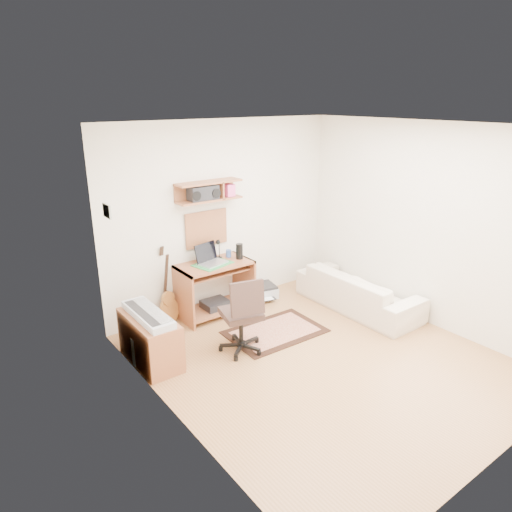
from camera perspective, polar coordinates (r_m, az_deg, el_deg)
floor at (r=5.53m, az=7.96°, el=-12.48°), size 3.60×4.00×0.01m
ceiling at (r=4.73m, az=9.44°, el=15.57°), size 3.60×4.00×0.01m
back_wall at (r=6.48m, az=-4.00°, el=4.99°), size 3.60×0.01×2.60m
left_wall at (r=3.98m, az=-10.15°, el=-4.56°), size 0.01×4.00×2.60m
right_wall at (r=6.35m, az=20.27°, el=3.53°), size 0.01×4.00×2.60m
wall_shelf at (r=6.13m, az=-5.80°, el=7.95°), size 0.90×0.25×0.26m
cork_board at (r=6.34m, az=-6.13°, el=3.39°), size 0.64×0.03×0.49m
wall_photo at (r=5.18m, az=-17.85°, el=5.29°), size 0.02×0.20×0.15m
desk at (r=6.38m, az=-5.06°, el=-4.06°), size 1.00×0.55×0.75m
laptop at (r=6.16m, az=-5.39°, el=0.19°), size 0.44×0.44×0.28m
speaker at (r=6.36m, az=-2.06°, el=0.58°), size 0.10×0.10×0.21m
desk_lamp at (r=6.39m, az=-4.54°, el=0.93°), size 0.09×0.09×0.28m
pencil_cup at (r=6.45m, az=-3.40°, el=0.32°), size 0.07×0.07×0.10m
boombox at (r=6.09m, az=-6.53°, el=7.65°), size 0.40×0.18×0.20m
rug at (r=6.04m, az=2.37°, el=-9.24°), size 1.23×0.84×0.02m
task_chair at (r=5.43m, az=-1.87°, el=-7.07°), size 0.60×0.60×0.96m
cabinet at (r=5.44m, az=-12.90°, el=-9.97°), size 0.40×0.90×0.55m
music_keyboard at (r=5.30m, az=-13.15°, el=-7.01°), size 0.27×0.86×0.08m
guitar at (r=6.15m, az=-10.79°, el=-3.69°), size 0.32×0.25×1.06m
waste_basket at (r=5.49m, az=-13.60°, el=-11.03°), size 0.36×0.36×0.34m
printer at (r=6.99m, az=0.46°, el=-4.42°), size 0.54×0.46×0.18m
sofa at (r=6.70m, az=12.49°, el=-3.44°), size 0.54×1.84×0.72m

